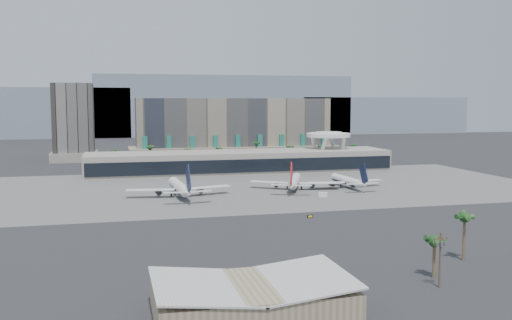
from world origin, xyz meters
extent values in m
plane|color=#232326|center=(0.00, 0.00, 0.00)|extent=(900.00, 900.00, 0.00)
cube|color=#5B5B59|center=(0.00, 55.00, 0.03)|extent=(260.00, 130.00, 0.06)
cube|color=gray|center=(-180.00, 470.00, 27.50)|extent=(260.00, 60.00, 55.00)
cube|color=gray|center=(60.00, 470.00, 35.00)|extent=(300.00, 60.00, 70.00)
cube|color=gray|center=(260.00, 470.00, 22.50)|extent=(220.00, 60.00, 45.00)
cube|color=gray|center=(10.00, 175.00, 21.00)|extent=(130.00, 22.00, 42.00)
cube|color=tan|center=(10.00, 173.00, 5.00)|extent=(140.00, 30.00, 10.00)
cube|color=#237A6A|center=(-50.00, 163.00, 9.00)|extent=(3.00, 2.00, 18.00)
cube|color=#237A6A|center=(-35.00, 163.00, 9.00)|extent=(3.00, 2.00, 18.00)
cube|color=#237A6A|center=(-20.00, 163.00, 9.00)|extent=(3.00, 2.00, 18.00)
cube|color=#237A6A|center=(-5.00, 163.00, 9.00)|extent=(3.00, 2.00, 18.00)
cube|color=#237A6A|center=(10.00, 163.00, 9.00)|extent=(3.00, 2.00, 18.00)
cube|color=#237A6A|center=(25.00, 163.00, 9.00)|extent=(3.00, 2.00, 18.00)
cube|color=#237A6A|center=(40.00, 163.00, 9.00)|extent=(3.00, 2.00, 18.00)
cube|color=#237A6A|center=(55.00, 163.00, 9.00)|extent=(3.00, 2.00, 18.00)
cube|color=#237A6A|center=(70.00, 163.00, 9.00)|extent=(3.00, 2.00, 18.00)
cube|color=black|center=(-95.00, 200.00, 26.00)|extent=(26.00, 26.00, 52.00)
cube|color=#B0A59A|center=(-95.00, 200.00, 3.00)|extent=(30.00, 30.00, 6.00)
cube|color=#B0A59A|center=(0.00, 110.00, 6.00)|extent=(170.00, 32.00, 12.00)
cube|color=black|center=(0.00, 93.80, 5.50)|extent=(168.00, 0.60, 7.00)
cube|color=black|center=(0.00, 110.00, 13.25)|extent=(170.00, 12.00, 2.50)
cylinder|color=white|center=(61.36, 122.36, 11.00)|extent=(6.98, 6.99, 21.89)
cylinder|color=white|center=(48.64, 122.36, 11.00)|extent=(6.98, 6.99, 21.89)
cylinder|color=white|center=(48.64, 109.64, 11.00)|extent=(6.98, 6.99, 21.89)
cylinder|color=white|center=(61.36, 109.64, 11.00)|extent=(6.98, 6.99, 21.89)
cylinder|color=white|center=(55.00, 116.00, 20.00)|extent=(26.00, 26.00, 2.20)
cylinder|color=white|center=(55.00, 116.00, 21.30)|extent=(16.00, 16.00, 1.20)
cylinder|color=brown|center=(-70.00, 145.00, 6.00)|extent=(0.70, 0.70, 12.00)
sphere|color=#1E461C|center=(-70.00, 145.00, 11.70)|extent=(2.80, 2.80, 2.80)
cylinder|color=brown|center=(-48.00, 145.00, 6.00)|extent=(0.70, 0.70, 12.00)
sphere|color=#1E461C|center=(-48.00, 145.00, 11.70)|extent=(2.80, 2.80, 2.80)
cylinder|color=brown|center=(-26.00, 145.00, 6.00)|extent=(0.70, 0.70, 12.00)
sphere|color=#1E461C|center=(-26.00, 145.00, 11.70)|extent=(2.80, 2.80, 2.80)
cylinder|color=brown|center=(-5.00, 145.00, 6.00)|extent=(0.70, 0.70, 12.00)
sphere|color=#1E461C|center=(-5.00, 145.00, 11.70)|extent=(2.80, 2.80, 2.80)
cylinder|color=brown|center=(18.00, 145.00, 6.00)|extent=(0.70, 0.70, 12.00)
sphere|color=#1E461C|center=(18.00, 145.00, 11.70)|extent=(2.80, 2.80, 2.80)
cylinder|color=brown|center=(40.00, 145.00, 6.00)|extent=(0.70, 0.70, 12.00)
sphere|color=#1E461C|center=(40.00, 145.00, 11.70)|extent=(2.80, 2.80, 2.80)
cylinder|color=brown|center=(62.00, 145.00, 6.00)|extent=(0.70, 0.70, 12.00)
sphere|color=#1E461C|center=(62.00, 145.00, 11.70)|extent=(2.80, 2.80, 2.80)
cylinder|color=brown|center=(85.00, 145.00, 6.00)|extent=(0.70, 0.70, 12.00)
sphere|color=#1E461C|center=(85.00, 145.00, 11.70)|extent=(2.80, 2.80, 2.80)
cube|color=#8C795D|center=(-45.00, -102.00, 3.00)|extent=(36.00, 22.00, 6.00)
cube|color=silver|center=(-54.00, -102.00, 6.40)|extent=(18.65, 22.60, 2.30)
cube|color=silver|center=(-36.00, -102.00, 6.40)|extent=(18.65, 22.60, 2.30)
cylinder|color=#4C3826|center=(-2.00, -96.00, 6.00)|extent=(0.44, 0.44, 12.00)
cube|color=#4C3826|center=(-2.00, -96.00, 10.60)|extent=(3.20, 0.22, 0.22)
cylinder|color=slate|center=(-2.90, -96.35, 9.60)|extent=(0.56, 0.56, 0.90)
cylinder|color=slate|center=(-2.00, -96.35, 9.60)|extent=(0.56, 0.56, 0.90)
cylinder|color=slate|center=(-1.10, -96.35, 9.60)|extent=(0.56, 0.56, 0.90)
cylinder|color=black|center=(-3.40, -96.00, 10.85)|extent=(0.12, 0.12, 0.30)
cylinder|color=black|center=(-0.60, -96.00, 10.85)|extent=(0.12, 0.12, 0.30)
cylinder|color=white|center=(-42.79, 37.42, 3.99)|extent=(6.15, 30.41, 4.43)
cylinder|color=black|center=(-42.79, 37.42, 3.82)|extent=(6.02, 29.80, 4.34)
cone|color=white|center=(-43.78, 54.71, 3.99)|extent=(4.71, 5.23, 4.43)
cone|color=white|center=(-41.68, 17.92, 4.32)|extent=(4.99, 10.20, 4.43)
cube|color=white|center=(-54.89, 35.62, 3.32)|extent=(20.37, 7.40, 0.39)
cube|color=white|center=(-30.57, 37.01, 3.32)|extent=(20.40, 9.52, 0.39)
cylinder|color=black|center=(-51.61, 36.36, 2.21)|extent=(2.69, 4.56, 2.44)
cylinder|color=black|center=(-33.92, 37.37, 2.21)|extent=(2.69, 4.56, 2.44)
cube|color=black|center=(-41.58, 16.26, 10.08)|extent=(1.13, 10.07, 11.66)
cube|color=white|center=(-46.59, 16.53, 4.87)|extent=(9.03, 3.16, 0.28)
cube|color=white|center=(-36.64, 17.10, 4.87)|extent=(9.16, 4.12, 0.28)
cylinder|color=black|center=(-43.47, 49.18, 0.89)|extent=(0.55, 0.55, 1.77)
cylinder|color=black|center=(-46.27, 36.11, 0.89)|extent=(0.78, 0.78, 1.77)
cylinder|color=black|center=(-39.19, 36.52, 0.89)|extent=(0.78, 0.78, 1.77)
cylinder|color=white|center=(10.64, 43.99, 3.67)|extent=(14.17, 27.35, 4.08)
cylinder|color=black|center=(10.64, 43.99, 3.52)|extent=(13.89, 26.81, 4.00)
cone|color=white|center=(16.60, 58.80, 3.67)|extent=(5.50, 5.78, 4.08)
cone|color=white|center=(3.93, 27.29, 3.98)|extent=(7.21, 10.04, 4.08)
cube|color=white|center=(-0.15, 47.23, 3.06)|extent=(17.52, 13.64, 0.36)
cube|color=white|center=(20.68, 38.86, 3.06)|extent=(18.80, 7.18, 0.36)
cylinder|color=black|center=(2.88, 46.56, 2.04)|extent=(3.61, 4.63, 2.25)
cylinder|color=black|center=(18.03, 40.47, 2.04)|extent=(3.61, 4.63, 2.25)
cube|color=#A01512|center=(3.36, 25.87, 9.29)|extent=(3.93, 8.79, 10.74)
cube|color=white|center=(-0.72, 28.06, 4.49)|extent=(8.20, 6.02, 0.26)
cube|color=white|center=(7.81, 24.63, 4.49)|extent=(8.46, 4.14, 0.26)
cylinder|color=black|center=(14.69, 54.07, 0.82)|extent=(0.51, 0.51, 1.63)
cylinder|color=black|center=(7.23, 44.26, 0.82)|extent=(0.71, 0.71, 1.63)
cylinder|color=black|center=(13.29, 41.83, 0.82)|extent=(0.71, 0.71, 1.63)
cylinder|color=white|center=(35.54, 43.31, 3.28)|extent=(4.87, 25.03, 3.65)
cylinder|color=black|center=(35.54, 43.31, 3.15)|extent=(4.78, 24.53, 3.57)
cone|color=white|center=(34.84, 57.55, 3.28)|extent=(3.85, 4.28, 3.65)
cone|color=white|center=(36.34, 27.24, 3.56)|extent=(4.05, 8.38, 3.65)
cube|color=white|center=(25.57, 41.90, 2.74)|extent=(16.79, 6.22, 0.32)
cube|color=white|center=(45.61, 42.89, 2.74)|extent=(16.80, 7.73, 0.32)
cylinder|color=black|center=(28.28, 42.49, 1.82)|extent=(2.18, 3.74, 2.01)
cylinder|color=black|center=(42.85, 43.21, 1.82)|extent=(2.18, 3.74, 2.01)
cube|color=black|center=(36.41, 25.87, 8.30)|extent=(0.86, 8.29, 9.60)
cube|color=white|center=(32.28, 26.12, 4.01)|extent=(7.45, 2.66, 0.23)
cube|color=white|center=(40.48, 26.53, 4.01)|extent=(7.54, 3.34, 0.23)
cylinder|color=black|center=(35.06, 53.00, 0.73)|extent=(0.46, 0.46, 1.46)
cylinder|color=black|center=(32.67, 42.25, 0.73)|extent=(0.64, 0.64, 1.46)
cylinder|color=black|center=(38.50, 42.54, 0.73)|extent=(0.64, 0.64, 1.46)
cube|color=silver|center=(-41.88, 37.30, 1.12)|extent=(4.71, 2.52, 2.24)
cube|color=white|center=(15.42, 20.01, 0.96)|extent=(4.23, 3.28, 1.91)
cube|color=black|center=(-4.17, -19.24, 0.50)|extent=(2.20, 0.71, 0.99)
cube|color=yellow|center=(-4.17, -19.42, 0.50)|extent=(1.57, 0.35, 0.60)
cylinder|color=black|center=(-4.97, -19.24, 0.30)|extent=(0.12, 0.12, 0.60)
cylinder|color=black|center=(-3.38, -19.24, 0.30)|extent=(0.12, 0.12, 0.60)
cylinder|color=brown|center=(0.47, -89.66, 4.39)|extent=(0.70, 0.70, 8.78)
sphere|color=#1E461C|center=(0.47, -89.66, 8.48)|extent=(2.80, 2.80, 2.80)
cylinder|color=brown|center=(15.60, -78.64, 5.68)|extent=(0.70, 0.70, 11.37)
sphere|color=#1E461C|center=(15.60, -78.64, 11.07)|extent=(2.80, 2.80, 2.80)
camera|label=1|loc=(-69.32, -202.04, 39.86)|focal=40.00mm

